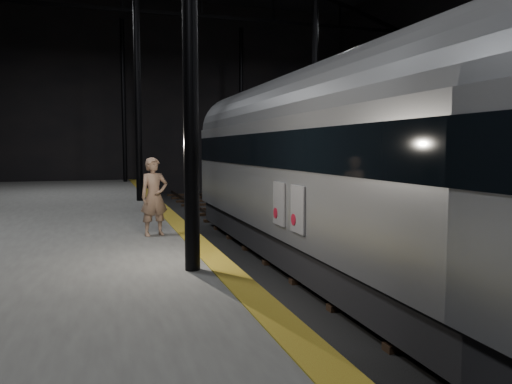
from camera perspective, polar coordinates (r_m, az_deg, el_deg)
name	(u,v)px	position (r m, az deg, el deg)	size (l,w,h in m)	color
ground	(305,262)	(13.87, 5.58, -7.93)	(44.00, 44.00, 0.00)	black
platform_left	(2,262)	(12.90, -27.06, -7.17)	(9.00, 43.80, 1.00)	#4A4A48
tactile_strip	(186,231)	(12.78, -7.97, -4.47)	(0.50, 43.80, 0.01)	olive
track	(305,259)	(13.85, 5.58, -7.65)	(2.40, 43.00, 0.24)	#3F3328
train	(339,161)	(11.74, 9.42, 3.53)	(2.83, 18.86, 5.04)	#9A9DA1
woman	(154,197)	(12.21, -11.56, -0.53)	(0.69, 0.45, 1.88)	#8C6B55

